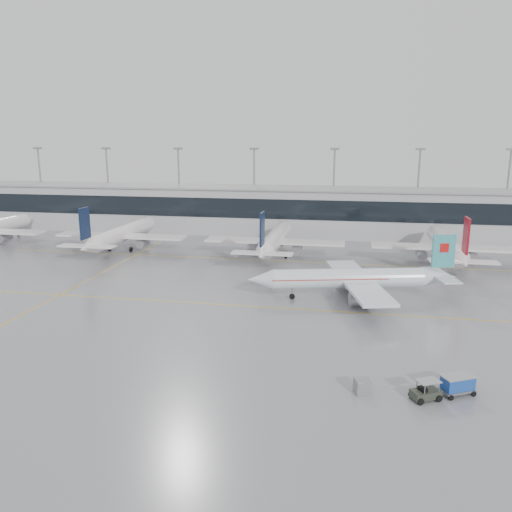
% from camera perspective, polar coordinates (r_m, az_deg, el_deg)
% --- Properties ---
extents(ground, '(320.00, 320.00, 0.00)m').
position_cam_1_polar(ground, '(75.40, -1.69, -5.71)').
color(ground, gray).
rests_on(ground, ground).
extents(taxi_line_main, '(120.00, 0.25, 0.01)m').
position_cam_1_polar(taxi_line_main, '(75.40, -1.69, -5.71)').
color(taxi_line_main, gold).
rests_on(taxi_line_main, ground).
extents(taxi_line_north, '(120.00, 0.25, 0.01)m').
position_cam_1_polar(taxi_line_north, '(103.80, 1.83, -0.51)').
color(taxi_line_north, gold).
rests_on(taxi_line_north, ground).
extents(taxi_line_cross, '(0.25, 60.00, 0.01)m').
position_cam_1_polar(taxi_line_cross, '(99.12, -16.98, -1.73)').
color(taxi_line_cross, gold).
rests_on(taxi_line_cross, ground).
extents(terminal, '(180.00, 15.00, 12.00)m').
position_cam_1_polar(terminal, '(133.92, 3.95, 5.11)').
color(terminal, '#A9A9AD').
rests_on(terminal, ground).
extents(terminal_glass, '(180.00, 0.20, 5.00)m').
position_cam_1_polar(terminal_glass, '(126.29, 3.56, 5.33)').
color(terminal_glass, black).
rests_on(terminal_glass, ground).
extents(terminal_roof, '(182.00, 16.00, 0.40)m').
position_cam_1_polar(terminal_roof, '(133.23, 4.00, 7.75)').
color(terminal_roof, gray).
rests_on(terminal_roof, ground).
extents(light_masts, '(156.40, 1.00, 22.60)m').
position_cam_1_polar(light_masts, '(139.08, 4.29, 8.43)').
color(light_masts, gray).
rests_on(light_masts, ground).
extents(air_canada_jet, '(32.87, 25.90, 10.06)m').
position_cam_1_polar(air_canada_jet, '(79.67, 11.39, -2.58)').
color(air_canada_jet, silver).
rests_on(air_canada_jet, ground).
extents(parked_jet_b, '(29.64, 36.96, 11.72)m').
position_cam_1_polar(parked_jet_b, '(116.86, -15.10, 2.42)').
color(parked_jet_b, white).
rests_on(parked_jet_b, ground).
extents(parked_jet_c, '(29.64, 36.96, 11.72)m').
position_cam_1_polar(parked_jet_c, '(106.59, 2.15, 1.88)').
color(parked_jet_c, white).
rests_on(parked_jet_c, ground).
extents(parked_jet_d, '(29.64, 36.96, 11.72)m').
position_cam_1_polar(parked_jet_d, '(107.30, 20.97, 1.10)').
color(parked_jet_d, white).
rests_on(parked_jet_d, ground).
extents(baggage_tug, '(3.98, 2.73, 1.96)m').
position_cam_1_polar(baggage_tug, '(51.84, 18.79, -14.61)').
color(baggage_tug, '#2A3027').
rests_on(baggage_tug, ground).
extents(baggage_cart, '(3.67, 3.05, 2.00)m').
position_cam_1_polar(baggage_cart, '(53.66, 22.05, -13.34)').
color(baggage_cart, gray).
rests_on(baggage_cart, ground).
extents(gse_unit, '(1.80, 1.73, 1.45)m').
position_cam_1_polar(gse_unit, '(51.43, 12.06, -14.36)').
color(gse_unit, slate).
rests_on(gse_unit, ground).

